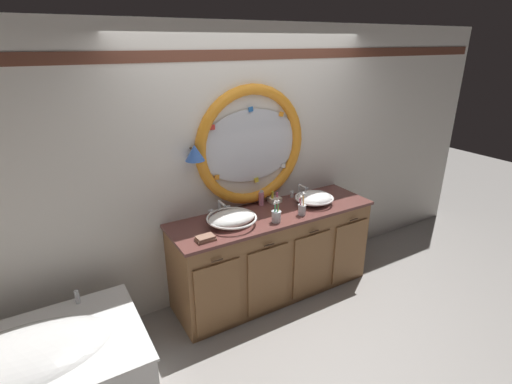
# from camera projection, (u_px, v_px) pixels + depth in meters

# --- Properties ---
(ground_plane) EXTENTS (14.00, 14.00, 0.00)m
(ground_plane) POSITION_uv_depth(u_px,v_px,m) (280.00, 306.00, 3.80)
(ground_plane) COLOR gray
(back_wall_assembly) EXTENTS (6.40, 0.26, 2.60)m
(back_wall_assembly) POSITION_uv_depth(u_px,v_px,m) (249.00, 162.00, 3.78)
(back_wall_assembly) COLOR silver
(back_wall_assembly) RESTS_ON ground_plane
(vanity_counter) EXTENTS (2.05, 0.64, 0.90)m
(vanity_counter) POSITION_uv_depth(u_px,v_px,m) (273.00, 253.00, 3.87)
(vanity_counter) COLOR olive
(vanity_counter) RESTS_ON ground_plane
(bathtub) EXTENTS (1.61, 0.96, 0.63)m
(bathtub) POSITION_uv_depth(u_px,v_px,m) (22.00, 382.00, 2.56)
(bathtub) COLOR white
(bathtub) RESTS_ON ground_plane
(sink_basin_left) EXTENTS (0.46, 0.46, 0.12)m
(sink_basin_left) POSITION_uv_depth(u_px,v_px,m) (232.00, 218.00, 3.44)
(sink_basin_left) COLOR white
(sink_basin_left) RESTS_ON vanity_counter
(sink_basin_right) EXTENTS (0.39, 0.39, 0.12)m
(sink_basin_right) POSITION_uv_depth(u_px,v_px,m) (314.00, 198.00, 3.89)
(sink_basin_right) COLOR white
(sink_basin_right) RESTS_ON vanity_counter
(faucet_set_left) EXTENTS (0.23, 0.14, 0.15)m
(faucet_set_left) POSITION_uv_depth(u_px,v_px,m) (220.00, 209.00, 3.64)
(faucet_set_left) COLOR silver
(faucet_set_left) RESTS_ON vanity_counter
(faucet_set_right) EXTENTS (0.24, 0.13, 0.13)m
(faucet_set_right) POSITION_uv_depth(u_px,v_px,m) (300.00, 191.00, 4.09)
(faucet_set_right) COLOR silver
(faucet_set_right) RESTS_ON vanity_counter
(toothbrush_holder_left) EXTENTS (0.09, 0.09, 0.21)m
(toothbrush_holder_left) POSITION_uv_depth(u_px,v_px,m) (276.00, 216.00, 3.49)
(toothbrush_holder_left) COLOR silver
(toothbrush_holder_left) RESTS_ON vanity_counter
(toothbrush_holder_right) EXTENTS (0.08, 0.08, 0.22)m
(toothbrush_holder_right) POSITION_uv_depth(u_px,v_px,m) (302.00, 209.00, 3.64)
(toothbrush_holder_right) COLOR silver
(toothbrush_holder_right) RESTS_ON vanity_counter
(soap_dispenser) EXTENTS (0.05, 0.06, 0.17)m
(soap_dispenser) POSITION_uv_depth(u_px,v_px,m) (261.00, 198.00, 3.85)
(soap_dispenser) COLOR pink
(soap_dispenser) RESTS_ON vanity_counter
(folded_hand_towel) EXTENTS (0.16, 0.10, 0.04)m
(folded_hand_towel) POSITION_uv_depth(u_px,v_px,m) (205.00, 238.00, 3.18)
(folded_hand_towel) COLOR #936B56
(folded_hand_towel) RESTS_ON vanity_counter
(toiletry_basket) EXTENTS (0.12, 0.10, 0.12)m
(toiletry_basket) POSITION_uv_depth(u_px,v_px,m) (275.00, 199.00, 3.94)
(toiletry_basket) COLOR beige
(toiletry_basket) RESTS_ON vanity_counter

